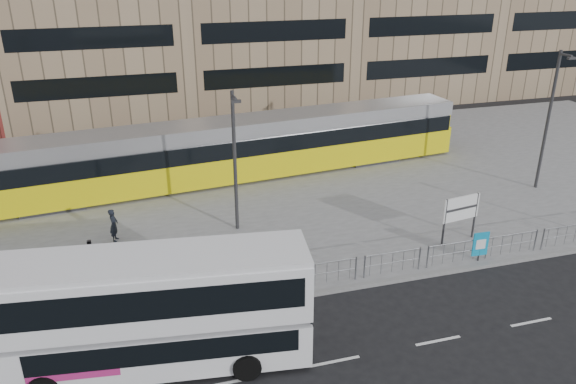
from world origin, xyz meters
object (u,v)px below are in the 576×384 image
object	(u,v)px
tram	(225,151)
pedestrian	(114,225)
traffic_light_west	(93,267)
ad_panel	(480,244)
lamp_post_west	(235,156)
lamp_post_east	(549,116)
double_decker_bus	(150,309)
station_sign	(461,210)

from	to	relation	value
tram	pedestrian	bearing A→B (deg)	-141.98
traffic_light_west	ad_panel	bearing A→B (deg)	-2.41
pedestrian	traffic_light_west	xyz separation A→B (m)	(-0.64, -5.89, 1.15)
pedestrian	traffic_light_west	distance (m)	6.03
lamp_post_west	pedestrian	bearing A→B (deg)	175.65
ad_panel	lamp_post_west	world-z (taller)	lamp_post_west
ad_panel	lamp_post_east	world-z (taller)	lamp_post_east
ad_panel	pedestrian	xyz separation A→B (m)	(-15.77, 6.63, -0.02)
lamp_post_west	lamp_post_east	distance (m)	18.12
ad_panel	lamp_post_west	bearing A→B (deg)	149.62
ad_panel	lamp_post_east	distance (m)	11.13
double_decker_bus	tram	size ratio (longest dim) A/B	0.34
lamp_post_west	double_decker_bus	bearing A→B (deg)	-117.61
double_decker_bus	lamp_post_east	bearing A→B (deg)	29.53
tram	traffic_light_west	size ratio (longest dim) A/B	10.06
double_decker_bus	ad_panel	distance (m)	14.85
double_decker_bus	traffic_light_west	xyz separation A→B (m)	(-1.88, 3.54, -0.14)
tram	traffic_light_west	distance (m)	14.26
lamp_post_west	ad_panel	bearing A→B (deg)	-32.15
pedestrian	station_sign	bearing A→B (deg)	-92.81
station_sign	traffic_light_west	bearing A→B (deg)	175.63
double_decker_bus	traffic_light_west	world-z (taller)	double_decker_bus
lamp_post_east	tram	bearing A→B (deg)	159.59
station_sign	traffic_light_west	world-z (taller)	traffic_light_west
tram	lamp_post_east	distance (m)	18.80
double_decker_bus	station_sign	xyz separation A→B (m)	(14.65, 4.75, -0.49)
double_decker_bus	tram	xyz separation A→B (m)	(5.34, 15.83, -0.28)
ad_panel	lamp_post_east	bearing A→B (deg)	40.08
tram	station_sign	bearing A→B (deg)	-56.16
double_decker_bus	pedestrian	xyz separation A→B (m)	(-1.24, 9.43, -1.30)
pedestrian	tram	bearing A→B (deg)	-32.21
double_decker_bus	lamp_post_east	size ratio (longest dim) A/B	1.34
ad_panel	pedestrian	bearing A→B (deg)	158.96
double_decker_bus	ad_panel	xyz separation A→B (m)	(14.53, 2.80, -1.28)
traffic_light_west	lamp_post_west	bearing A→B (deg)	39.75
double_decker_bus	pedestrian	size ratio (longest dim) A/B	6.53
lamp_post_east	traffic_light_west	bearing A→B (deg)	-166.79
station_sign	pedestrian	distance (m)	16.58
ad_panel	double_decker_bus	bearing A→B (deg)	-167.34
lamp_post_east	double_decker_bus	bearing A→B (deg)	-157.74
traffic_light_west	lamp_post_east	distance (m)	25.47
tram	pedestrian	xyz separation A→B (m)	(-6.58, -6.40, -1.02)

